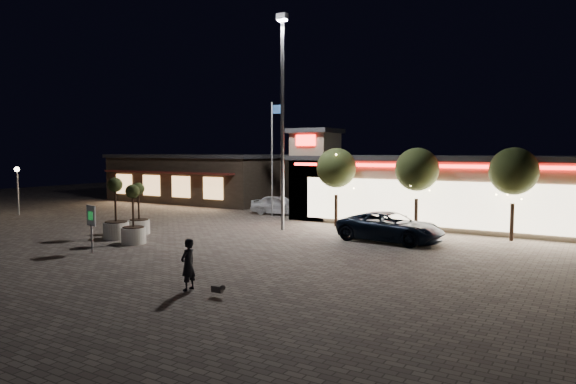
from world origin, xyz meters
The scene contains 17 objects.
ground centered at (0.00, 0.00, 0.00)m, with size 90.00×90.00×0.00m, color slate.
retail_building centered at (9.51, 15.82, 2.21)m, with size 20.40×8.40×6.10m.
restaurant_building centered at (-14.00, 19.97, 2.16)m, with size 16.40×11.00×4.30m.
floodlight_pole centered at (2.00, 8.00, 7.02)m, with size 0.60×0.40×12.38m.
flagpole centered at (-1.90, 13.00, 4.74)m, with size 0.95×0.10×8.00m.
lamp_post_west centered at (-18.00, 4.00, 2.46)m, with size 0.36×0.36×3.48m.
string_tree_a centered at (4.00, 11.00, 3.56)m, with size 2.42×2.42×4.79m.
string_tree_b centered at (9.00, 11.00, 3.56)m, with size 2.42×2.42×4.79m.
string_tree_c centered at (14.00, 11.00, 3.56)m, with size 2.42×2.42×4.79m.
pickup_truck centered at (8.76, 7.54, 0.75)m, with size 2.49×5.39×1.50m, color black.
white_sedan centered at (-2.04, 14.00, 0.71)m, with size 1.68×4.17×1.42m, color white.
pedestrian centered at (6.31, -4.73, 0.85)m, with size 0.62×0.41×1.71m, color black.
dog centered at (7.69, -4.84, 0.27)m, with size 0.50×0.18×0.27m.
planter_left centered at (-3.99, 2.55, 0.88)m, with size 1.16×1.16×2.86m.
planter_mid centered at (-1.91, 0.30, 0.91)m, with size 1.20×1.20×2.95m.
planter_right centered at (-3.78, 0.80, 1.00)m, with size 1.31×1.31×3.23m.
valet_sign centered at (-1.69, -2.32, 1.51)m, with size 0.71×0.18×2.16m.
Camera 1 is at (17.81, -17.21, 4.57)m, focal length 32.00 mm.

